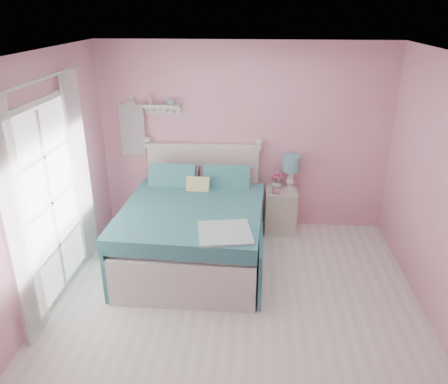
# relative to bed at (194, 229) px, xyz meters

# --- Properties ---
(floor) EXTENTS (4.50, 4.50, 0.00)m
(floor) POSITION_rel_bed_xyz_m (0.57, -1.20, -0.41)
(floor) COLOR silver
(floor) RESTS_ON ground
(room_shell) EXTENTS (4.50, 4.50, 4.50)m
(room_shell) POSITION_rel_bed_xyz_m (0.57, -1.20, 1.17)
(room_shell) COLOR pink
(room_shell) RESTS_ON floor
(bed) EXTENTS (1.73, 2.13, 1.22)m
(bed) POSITION_rel_bed_xyz_m (0.00, 0.00, 0.00)
(bed) COLOR silver
(bed) RESTS_ON floor
(nightstand) EXTENTS (0.43, 0.43, 0.63)m
(nightstand) POSITION_rel_bed_xyz_m (1.12, 0.82, -0.09)
(nightstand) COLOR beige
(nightstand) RESTS_ON floor
(table_lamp) EXTENTS (0.25, 0.25, 0.49)m
(table_lamp) POSITION_rel_bed_xyz_m (1.23, 0.89, 0.56)
(table_lamp) COLOR white
(table_lamp) RESTS_ON nightstand
(vase) EXTENTS (0.17, 0.17, 0.14)m
(vase) POSITION_rel_bed_xyz_m (1.04, 0.88, 0.29)
(vase) COLOR silver
(vase) RESTS_ON nightstand
(teacup) EXTENTS (0.10, 0.10, 0.08)m
(teacup) POSITION_rel_bed_xyz_m (1.03, 0.70, 0.26)
(teacup) COLOR pink
(teacup) RESTS_ON nightstand
(roses) EXTENTS (0.14, 0.11, 0.12)m
(roses) POSITION_rel_bed_xyz_m (1.04, 0.87, 0.40)
(roses) COLOR #DA4A7B
(roses) RESTS_ON vase
(wall_shelf) EXTENTS (0.50, 0.15, 0.25)m
(wall_shelf) POSITION_rel_bed_xyz_m (-0.55, 1.00, 1.32)
(wall_shelf) COLOR silver
(wall_shelf) RESTS_ON room_shell
(hanging_dress) EXTENTS (0.34, 0.03, 0.72)m
(hanging_dress) POSITION_rel_bed_xyz_m (-0.98, 0.98, 0.99)
(hanging_dress) COLOR white
(hanging_dress) RESTS_ON room_shell
(french_door) EXTENTS (0.04, 1.32, 2.16)m
(french_door) POSITION_rel_bed_xyz_m (-1.40, -0.80, 0.66)
(french_door) COLOR silver
(french_door) RESTS_ON floor
(curtain_near) EXTENTS (0.04, 0.40, 2.32)m
(curtain_near) POSITION_rel_bed_xyz_m (-1.35, -1.54, 0.77)
(curtain_near) COLOR white
(curtain_near) RESTS_ON floor
(curtain_far) EXTENTS (0.04, 0.40, 2.32)m
(curtain_far) POSITION_rel_bed_xyz_m (-1.35, -0.05, 0.77)
(curtain_far) COLOR white
(curtain_far) RESTS_ON floor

